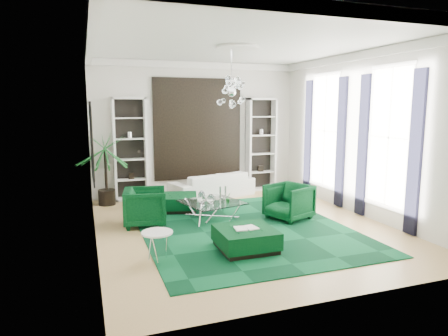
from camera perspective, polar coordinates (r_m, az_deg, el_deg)
name	(u,v)px	position (r m, az deg, el deg)	size (l,w,h in m)	color
floor	(242,226)	(8.72, 2.56, -8.33)	(6.00, 7.00, 0.02)	tan
ceiling	(243,43)	(8.42, 2.75, 17.36)	(6.00, 7.00, 0.02)	white
wall_back	(197,129)	(11.67, -3.84, 5.59)	(6.00, 0.02, 3.80)	silver
wall_front	(346,159)	(5.28, 17.05, 1.21)	(6.00, 0.02, 3.80)	silver
wall_left	(91,142)	(7.75, -18.51, 3.48)	(0.02, 7.00, 3.80)	silver
wall_right	(362,135)	(9.88, 19.11, 4.52)	(0.02, 7.00, 3.80)	silver
crown_molding	(243,49)	(8.40, 2.74, 16.61)	(6.00, 7.00, 0.18)	white
ceiling_medallion	(238,47)	(8.69, 1.97, 16.83)	(0.90, 0.90, 0.05)	white
tapestry	(198,129)	(11.63, -3.77, 5.57)	(2.50, 0.06, 2.80)	black
shelving_left	(130,149)	(11.15, -13.24, 2.64)	(0.90, 0.38, 2.80)	white
shelving_right	(261,145)	(12.19, 5.32, 3.35)	(0.90, 0.38, 2.80)	white
painting	(92,142)	(8.35, -18.29, 3.50)	(0.04, 1.30, 1.60)	black
window_near	(389,138)	(9.18, 22.50, 4.03)	(0.03, 1.10, 2.90)	white
curtain_near_a	(415,153)	(8.61, 25.67, 1.88)	(0.07, 0.30, 3.25)	black
curtain_near_b	(363,146)	(9.77, 19.22, 3.00)	(0.07, 0.30, 3.25)	black
window_far	(325,131)	(11.08, 14.21, 5.16)	(0.03, 1.10, 2.90)	white
curtain_far_a	(341,143)	(10.44, 16.36, 3.48)	(0.07, 0.30, 3.25)	black
curtain_far_b	(308,138)	(11.74, 11.92, 4.21)	(0.07, 0.30, 3.25)	black
rug	(244,228)	(8.53, 2.87, -8.58)	(4.20, 5.00, 0.02)	black
sofa	(212,185)	(11.32, -1.69, -2.42)	(2.39, 0.94, 0.70)	white
armchair_left	(145,207)	(8.82, -11.17, -5.47)	(0.87, 0.89, 0.81)	black
armchair_right	(289,202)	(9.22, 9.22, -4.79)	(0.87, 0.89, 0.81)	black
coffee_table	(212,210)	(9.15, -1.73, -6.08)	(1.20, 1.20, 0.41)	white
ottoman_side	(178,203)	(9.94, -6.56, -4.96)	(0.90, 0.90, 0.40)	black
ottoman_front	(246,239)	(7.27, 3.12, -10.13)	(1.00, 1.00, 0.40)	black
book	(246,228)	(7.21, 3.13, -8.52)	(0.42, 0.28, 0.03)	white
side_table	(157,247)	(6.83, -9.48, -11.08)	(0.52, 0.52, 0.50)	white
palm	(105,159)	(10.73, -16.61, 1.19)	(1.50, 1.50, 2.40)	#1C6C2B
chandelier	(231,92)	(8.49, 1.07, 10.78)	(0.80, 0.80, 0.72)	white
table_plant	(228,198)	(8.93, 0.58, -4.29)	(0.13, 0.11, 0.24)	#1C6C2B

